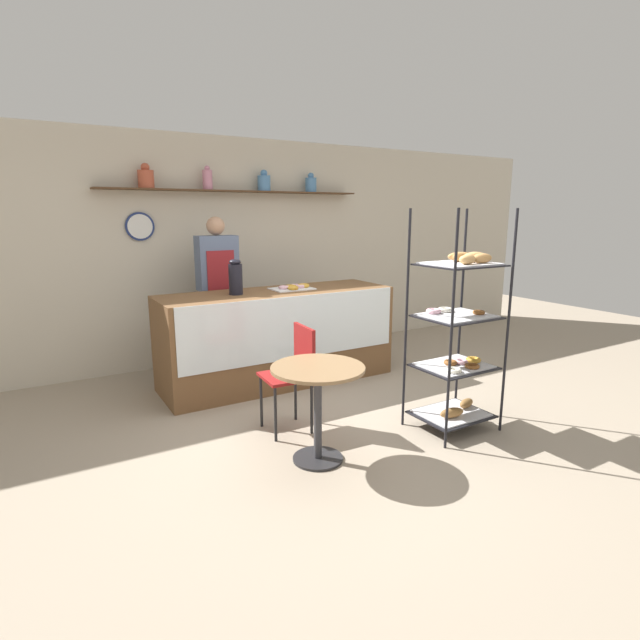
{
  "coord_description": "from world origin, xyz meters",
  "views": [
    {
      "loc": [
        -2.28,
        -3.36,
        1.81
      ],
      "look_at": [
        0.0,
        0.48,
        0.85
      ],
      "focal_mm": 28.0,
      "sensor_mm": 36.0,
      "label": 1
    }
  ],
  "objects_px": {
    "pastry_rack": "(458,332)",
    "cafe_table": "(318,390)",
    "coffee_carafe": "(236,277)",
    "cafe_chair": "(295,367)",
    "person_worker": "(218,290)",
    "donut_tray_counter": "(294,287)"
  },
  "relations": [
    {
      "from": "pastry_rack",
      "to": "cafe_table",
      "type": "distance_m",
      "value": 1.33
    },
    {
      "from": "coffee_carafe",
      "to": "donut_tray_counter",
      "type": "bearing_deg",
      "value": 1.45
    },
    {
      "from": "cafe_chair",
      "to": "coffee_carafe",
      "type": "relative_size",
      "value": 2.48
    },
    {
      "from": "pastry_rack",
      "to": "person_worker",
      "type": "distance_m",
      "value": 2.71
    },
    {
      "from": "person_worker",
      "to": "cafe_chair",
      "type": "height_order",
      "value": "person_worker"
    },
    {
      "from": "pastry_rack",
      "to": "coffee_carafe",
      "type": "bearing_deg",
      "value": 122.89
    },
    {
      "from": "cafe_table",
      "to": "coffee_carafe",
      "type": "distance_m",
      "value": 1.88
    },
    {
      "from": "person_worker",
      "to": "coffee_carafe",
      "type": "bearing_deg",
      "value": -90.79
    },
    {
      "from": "pastry_rack",
      "to": "cafe_table",
      "type": "height_order",
      "value": "pastry_rack"
    },
    {
      "from": "cafe_table",
      "to": "donut_tray_counter",
      "type": "height_order",
      "value": "donut_tray_counter"
    },
    {
      "from": "donut_tray_counter",
      "to": "cafe_table",
      "type": "bearing_deg",
      "value": -112.86
    },
    {
      "from": "pastry_rack",
      "to": "person_worker",
      "type": "height_order",
      "value": "pastry_rack"
    },
    {
      "from": "person_worker",
      "to": "donut_tray_counter",
      "type": "height_order",
      "value": "person_worker"
    },
    {
      "from": "cafe_chair",
      "to": "donut_tray_counter",
      "type": "xyz_separation_m",
      "value": [
        0.63,
        1.2,
        0.47
      ]
    },
    {
      "from": "cafe_chair",
      "to": "person_worker",
      "type": "bearing_deg",
      "value": -175.5
    },
    {
      "from": "pastry_rack",
      "to": "cafe_table",
      "type": "relative_size",
      "value": 2.53
    },
    {
      "from": "cafe_chair",
      "to": "donut_tray_counter",
      "type": "bearing_deg",
      "value": 155.74
    },
    {
      "from": "pastry_rack",
      "to": "cafe_chair",
      "type": "relative_size",
      "value": 2.08
    },
    {
      "from": "cafe_chair",
      "to": "donut_tray_counter",
      "type": "distance_m",
      "value": 1.44
    },
    {
      "from": "cafe_table",
      "to": "coffee_carafe",
      "type": "bearing_deg",
      "value": 87.32
    },
    {
      "from": "coffee_carafe",
      "to": "person_worker",
      "type": "bearing_deg",
      "value": 89.21
    },
    {
      "from": "person_worker",
      "to": "cafe_table",
      "type": "xyz_separation_m",
      "value": [
        -0.09,
        -2.33,
        -0.42
      ]
    }
  ]
}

